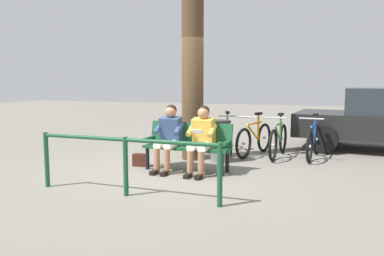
{
  "coord_description": "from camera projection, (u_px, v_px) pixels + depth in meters",
  "views": [
    {
      "loc": [
        -2.54,
        6.31,
        1.63
      ],
      "look_at": [
        -0.28,
        -0.38,
        0.75
      ],
      "focal_mm": 35.35,
      "sensor_mm": 36.0,
      "label": 1
    }
  ],
  "objects": [
    {
      "name": "ground_plane",
      "position": [
        171.0,
        170.0,
        6.94
      ],
      "size": [
        40.0,
        40.0,
        0.0
      ],
      "primitive_type": "plane",
      "color": "slate"
    },
    {
      "name": "bench",
      "position": [
        188.0,
        143.0,
        6.94
      ],
      "size": [
        1.62,
        0.57,
        0.87
      ],
      "rotation": [
        0.0,
        0.0,
        -0.06
      ],
      "color": "#194C2D",
      "rests_on": "ground"
    },
    {
      "name": "person_reading",
      "position": [
        202.0,
        136.0,
        6.65
      ],
      "size": [
        0.51,
        0.78,
        1.2
      ],
      "rotation": [
        0.0,
        0.0,
        -0.06
      ],
      "color": "gold",
      "rests_on": "ground"
    },
    {
      "name": "person_companion",
      "position": [
        169.0,
        134.0,
        6.88
      ],
      "size": [
        0.51,
        0.78,
        1.2
      ],
      "rotation": [
        0.0,
        0.0,
        -0.06
      ],
      "color": "#334772",
      "rests_on": "ground"
    },
    {
      "name": "handbag",
      "position": [
        141.0,
        160.0,
        7.27
      ],
      "size": [
        0.31,
        0.16,
        0.24
      ],
      "primitive_type": "cube",
      "rotation": [
        0.0,
        0.0,
        0.06
      ],
      "color": "#3F1E14",
      "rests_on": "ground"
    },
    {
      "name": "tree_trunk",
      "position": [
        193.0,
        59.0,
        7.73
      ],
      "size": [
        0.45,
        0.45,
        4.15
      ],
      "primitive_type": "cylinder",
      "color": "#4C3823",
      "rests_on": "ground"
    },
    {
      "name": "litter_bin",
      "position": [
        221.0,
        141.0,
        7.64
      ],
      "size": [
        0.42,
        0.42,
        0.84
      ],
      "color": "slate",
      "rests_on": "ground"
    },
    {
      "name": "bicycle_silver",
      "position": [
        313.0,
        141.0,
        8.0
      ],
      "size": [
        0.48,
        1.68,
        0.94
      ],
      "rotation": [
        0.0,
        0.0,
        1.45
      ],
      "color": "black",
      "rests_on": "ground"
    },
    {
      "name": "bicycle_orange",
      "position": [
        278.0,
        140.0,
        8.15
      ],
      "size": [
        0.48,
        1.68,
        0.94
      ],
      "rotation": [
        0.0,
        0.0,
        1.47
      ],
      "color": "black",
      "rests_on": "ground"
    },
    {
      "name": "bicycle_black",
      "position": [
        254.0,
        139.0,
        8.32
      ],
      "size": [
        0.62,
        1.63,
        0.94
      ],
      "rotation": [
        0.0,
        0.0,
        1.28
      ],
      "color": "black",
      "rests_on": "ground"
    },
    {
      "name": "bicycle_purple",
      "position": [
        228.0,
        137.0,
        8.64
      ],
      "size": [
        0.65,
        1.62,
        0.94
      ],
      "rotation": [
        0.0,
        0.0,
        1.88
      ],
      "color": "black",
      "rests_on": "ground"
    },
    {
      "name": "bicycle_green",
      "position": [
        201.0,
        135.0,
        8.88
      ],
      "size": [
        0.48,
        1.68,
        0.94
      ],
      "rotation": [
        0.0,
        0.0,
        1.52
      ],
      "color": "black",
      "rests_on": "ground"
    },
    {
      "name": "railing_fence",
      "position": [
        125.0,
        156.0,
        5.33
      ],
      "size": [
        2.84,
        0.13,
        0.85
      ],
      "rotation": [
        0.0,
        0.0,
        -0.02
      ],
      "color": "#194C2D",
      "rests_on": "ground"
    }
  ]
}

